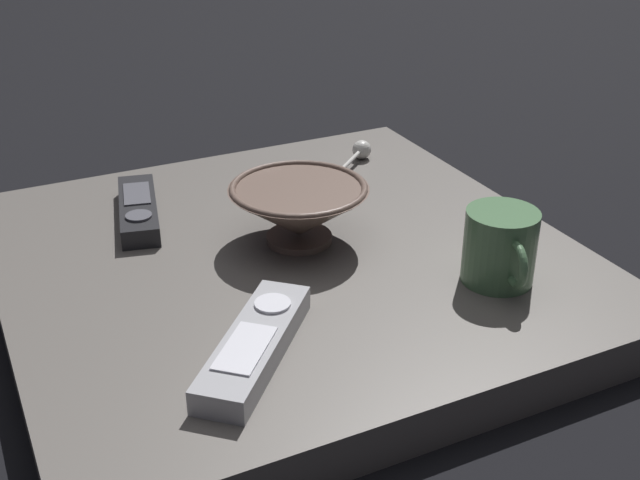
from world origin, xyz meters
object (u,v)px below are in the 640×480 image
at_px(teaspoon, 359,153).
at_px(tv_remote_near, 255,345).
at_px(cereal_bowl, 299,210).
at_px(tv_remote_far, 138,210).
at_px(coffee_mug, 500,247).

relative_size(teaspoon, tv_remote_near, 0.68).
distance_m(cereal_bowl, tv_remote_far, 0.22).
xyz_separation_m(cereal_bowl, coffee_mug, (0.16, -0.18, 0.00)).
bearing_deg(cereal_bowl, teaspoon, 46.13).
xyz_separation_m(cereal_bowl, teaspoon, (0.19, 0.19, -0.03)).
xyz_separation_m(tv_remote_near, tv_remote_far, (-0.02, 0.34, -0.00)).
distance_m(coffee_mug, tv_remote_far, 0.45).
distance_m(tv_remote_near, tv_remote_far, 0.34).
relative_size(coffee_mug, tv_remote_far, 0.61).
relative_size(tv_remote_near, tv_remote_far, 1.02).
xyz_separation_m(coffee_mug, teaspoon, (0.03, 0.37, -0.03)).
height_order(coffee_mug, tv_remote_near, coffee_mug).
bearing_deg(cereal_bowl, tv_remote_far, 137.42).
height_order(cereal_bowl, tv_remote_far, cereal_bowl).
relative_size(cereal_bowl, tv_remote_far, 0.94).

